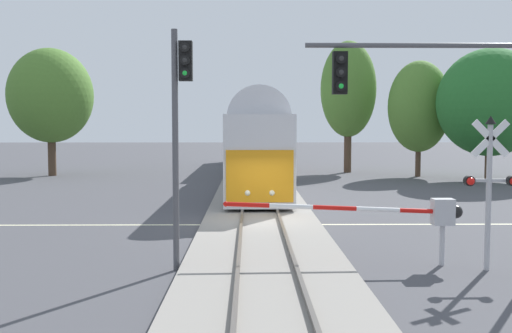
{
  "coord_description": "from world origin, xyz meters",
  "views": [
    {
      "loc": [
        -0.45,
        -21.95,
        3.74
      ],
      "look_at": [
        -0.14,
        3.06,
        2.0
      ],
      "focal_mm": 41.1,
      "sensor_mm": 36.0,
      "label": 1
    }
  ],
  "objects_px": {
    "elm_centre_background": "(348,90)",
    "maple_right_background": "(490,102)",
    "oak_far_right": "(419,107)",
    "traffic_signal_median": "(180,111)",
    "traffic_signal_near_right": "(468,94)",
    "pine_left_background": "(51,96)",
    "crossing_signal_mast": "(490,177)",
    "commuter_train": "(255,139)",
    "crossing_gate_near": "(414,213)"
  },
  "relations": [
    {
      "from": "elm_centre_background",
      "to": "crossing_signal_mast",
      "type": "bearing_deg",
      "value": -93.18
    },
    {
      "from": "crossing_signal_mast",
      "to": "oak_far_right",
      "type": "height_order",
      "value": "oak_far_right"
    },
    {
      "from": "crossing_gate_near",
      "to": "traffic_signal_median",
      "type": "height_order",
      "value": "traffic_signal_median"
    },
    {
      "from": "elm_centre_background",
      "to": "oak_far_right",
      "type": "relative_size",
      "value": 1.23
    },
    {
      "from": "traffic_signal_near_right",
      "to": "pine_left_background",
      "type": "relative_size",
      "value": 0.63
    },
    {
      "from": "crossing_signal_mast",
      "to": "elm_centre_background",
      "type": "distance_m",
      "value": 32.35
    },
    {
      "from": "maple_right_background",
      "to": "oak_far_right",
      "type": "bearing_deg",
      "value": 135.75
    },
    {
      "from": "crossing_gate_near",
      "to": "crossing_signal_mast",
      "type": "height_order",
      "value": "crossing_signal_mast"
    },
    {
      "from": "commuter_train",
      "to": "elm_centre_background",
      "type": "relative_size",
      "value": 3.73
    },
    {
      "from": "commuter_train",
      "to": "crossing_signal_mast",
      "type": "distance_m",
      "value": 27.61
    },
    {
      "from": "oak_far_right",
      "to": "maple_right_background",
      "type": "distance_m",
      "value": 5.21
    },
    {
      "from": "crossing_signal_mast",
      "to": "maple_right_background",
      "type": "distance_m",
      "value": 26.61
    },
    {
      "from": "oak_far_right",
      "to": "crossing_gate_near",
      "type": "bearing_deg",
      "value": -106.39
    },
    {
      "from": "maple_right_background",
      "to": "traffic_signal_median",
      "type": "bearing_deg",
      "value": -126.41
    },
    {
      "from": "crossing_signal_mast",
      "to": "oak_far_right",
      "type": "distance_m",
      "value": 28.94
    },
    {
      "from": "crossing_gate_near",
      "to": "pine_left_background",
      "type": "relative_size",
      "value": 0.67
    },
    {
      "from": "elm_centre_background",
      "to": "maple_right_background",
      "type": "bearing_deg",
      "value": -42.4
    },
    {
      "from": "traffic_signal_near_right",
      "to": "pine_left_background",
      "type": "distance_m",
      "value": 36.15
    },
    {
      "from": "traffic_signal_near_right",
      "to": "pine_left_background",
      "type": "bearing_deg",
      "value": 123.59
    },
    {
      "from": "traffic_signal_median",
      "to": "crossing_signal_mast",
      "type": "bearing_deg",
      "value": -0.67
    },
    {
      "from": "traffic_signal_near_right",
      "to": "oak_far_right",
      "type": "xyz_separation_m",
      "value": [
        7.28,
        29.04,
        0.66
      ]
    },
    {
      "from": "crossing_gate_near",
      "to": "pine_left_background",
      "type": "height_order",
      "value": "pine_left_background"
    },
    {
      "from": "pine_left_background",
      "to": "crossing_signal_mast",
      "type": "bearing_deg",
      "value": -54.32
    },
    {
      "from": "traffic_signal_near_right",
      "to": "commuter_train",
      "type": "bearing_deg",
      "value": 99.69
    },
    {
      "from": "traffic_signal_median",
      "to": "elm_centre_background",
      "type": "xyz_separation_m",
      "value": [
        9.7,
        31.94,
        2.51
      ]
    },
    {
      "from": "traffic_signal_median",
      "to": "traffic_signal_near_right",
      "type": "height_order",
      "value": "traffic_signal_median"
    },
    {
      "from": "commuter_train",
      "to": "elm_centre_background",
      "type": "xyz_separation_m",
      "value": [
        7.5,
        5.03,
        3.83
      ]
    },
    {
      "from": "elm_centre_background",
      "to": "maple_right_background",
      "type": "xyz_separation_m",
      "value": [
        8.28,
        -7.56,
        -1.31
      ]
    },
    {
      "from": "pine_left_background",
      "to": "crossing_gate_near",
      "type": "bearing_deg",
      "value": -56.15
    },
    {
      "from": "crossing_signal_mast",
      "to": "maple_right_background",
      "type": "relative_size",
      "value": 0.45
    },
    {
      "from": "commuter_train",
      "to": "crossing_signal_mast",
      "type": "height_order",
      "value": "commuter_train"
    },
    {
      "from": "maple_right_background",
      "to": "pine_left_background",
      "type": "bearing_deg",
      "value": 171.41
    },
    {
      "from": "elm_centre_background",
      "to": "maple_right_background",
      "type": "distance_m",
      "value": 11.29
    },
    {
      "from": "traffic_signal_median",
      "to": "oak_far_right",
      "type": "relative_size",
      "value": 0.73
    },
    {
      "from": "crossing_gate_near",
      "to": "commuter_train",
      "type": "bearing_deg",
      "value": 98.51
    },
    {
      "from": "commuter_train",
      "to": "crossing_gate_near",
      "type": "xyz_separation_m",
      "value": [
        3.95,
        -26.43,
        -1.38
      ]
    },
    {
      "from": "traffic_signal_near_right",
      "to": "elm_centre_background",
      "type": "distance_m",
      "value": 33.15
    },
    {
      "from": "crossing_gate_near",
      "to": "traffic_signal_near_right",
      "type": "relative_size",
      "value": 1.08
    },
    {
      "from": "traffic_signal_near_right",
      "to": "oak_far_right",
      "type": "relative_size",
      "value": 0.7
    },
    {
      "from": "crossing_signal_mast",
      "to": "maple_right_background",
      "type": "bearing_deg",
      "value": 67.66
    },
    {
      "from": "crossing_signal_mast",
      "to": "pine_left_background",
      "type": "xyz_separation_m",
      "value": [
        -20.94,
        29.16,
        3.53
      ]
    },
    {
      "from": "crossing_signal_mast",
      "to": "traffic_signal_median",
      "type": "bearing_deg",
      "value": 179.33
    },
    {
      "from": "elm_centre_background",
      "to": "oak_far_right",
      "type": "height_order",
      "value": "elm_centre_background"
    },
    {
      "from": "commuter_train",
      "to": "maple_right_background",
      "type": "distance_m",
      "value": 16.18
    },
    {
      "from": "traffic_signal_near_right",
      "to": "elm_centre_background",
      "type": "bearing_deg",
      "value": 85.26
    },
    {
      "from": "maple_right_background",
      "to": "elm_centre_background",
      "type": "bearing_deg",
      "value": 137.6
    },
    {
      "from": "pine_left_background",
      "to": "commuter_train",
      "type": "bearing_deg",
      "value": -8.05
    },
    {
      "from": "crossing_signal_mast",
      "to": "commuter_train",
      "type": "bearing_deg",
      "value": 101.97
    },
    {
      "from": "traffic_signal_median",
      "to": "pine_left_background",
      "type": "distance_m",
      "value": 31.9
    },
    {
      "from": "crossing_gate_near",
      "to": "maple_right_background",
      "type": "distance_m",
      "value": 26.94
    }
  ]
}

